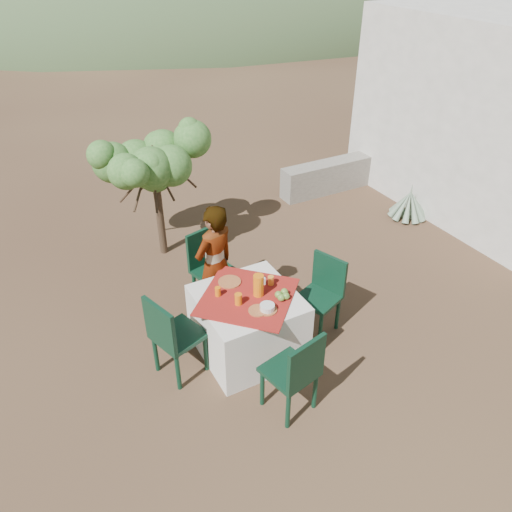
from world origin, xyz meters
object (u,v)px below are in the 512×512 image
at_px(chair_left, 172,335).
at_px(agave, 409,205).
at_px(juice_pitcher, 259,285).
at_px(chair_right, 322,291).
at_px(person, 215,266).
at_px(shrub_tree, 157,167).
at_px(table, 248,324).
at_px(chair_far, 210,265).
at_px(chair_near, 296,372).

relative_size(chair_left, agave, 1.49).
height_order(chair_left, juice_pitcher, juice_pitcher).
height_order(chair_right, person, person).
bearing_deg(person, shrub_tree, -108.86).
distance_m(table, chair_far, 1.02).
bearing_deg(juice_pitcher, shrub_tree, 94.90).
relative_size(shrub_tree, juice_pitcher, 6.75).
height_order(chair_near, person, person).
relative_size(person, shrub_tree, 0.92).
height_order(table, chair_far, chair_far).
bearing_deg(person, table, 75.86).
distance_m(chair_right, juice_pitcher, 0.90).
bearing_deg(chair_near, juice_pitcher, -109.33).
bearing_deg(chair_left, person, -68.33).
xyz_separation_m(chair_far, chair_left, (-0.85, -0.96, 0.00)).
distance_m(chair_near, juice_pitcher, 1.01).
relative_size(table, chair_far, 1.30).
height_order(chair_near, juice_pitcher, juice_pitcher).
xyz_separation_m(chair_right, agave, (2.80, 1.55, -0.30)).
bearing_deg(juice_pitcher, chair_far, 96.19).
xyz_separation_m(table, shrub_tree, (-0.10, 2.45, 0.94)).
bearing_deg(chair_right, table, -114.09).
distance_m(chair_far, person, 0.39).
distance_m(person, agave, 3.93).
distance_m(chair_left, shrub_tree, 2.64).
relative_size(chair_far, juice_pitcher, 4.04).
distance_m(chair_near, person, 1.67).
distance_m(table, chair_near, 0.99).
height_order(table, shrub_tree, shrub_tree).
relative_size(chair_far, chair_right, 1.06).
distance_m(shrub_tree, juice_pitcher, 2.52).
bearing_deg(table, person, 95.69).
relative_size(table, person, 0.85).
relative_size(agave, juice_pitcher, 2.72).
bearing_deg(agave, chair_left, -162.28).
bearing_deg(table, chair_left, 177.48).
bearing_deg(table, agave, 21.90).
bearing_deg(shrub_tree, table, -87.71).
relative_size(chair_far, shrub_tree, 0.60).
height_order(chair_left, shrub_tree, shrub_tree).
bearing_deg(chair_far, shrub_tree, 79.61).
distance_m(table, person, 0.78).
distance_m(chair_far, juice_pitcher, 1.09).
height_order(chair_near, shrub_tree, shrub_tree).
relative_size(chair_far, chair_near, 1.02).
relative_size(table, agave, 1.94).
distance_m(chair_far, shrub_tree, 1.64).
bearing_deg(table, chair_right, -2.97).
xyz_separation_m(table, juice_pitcher, (0.11, -0.03, 0.51)).
bearing_deg(chair_near, chair_left, -62.38).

